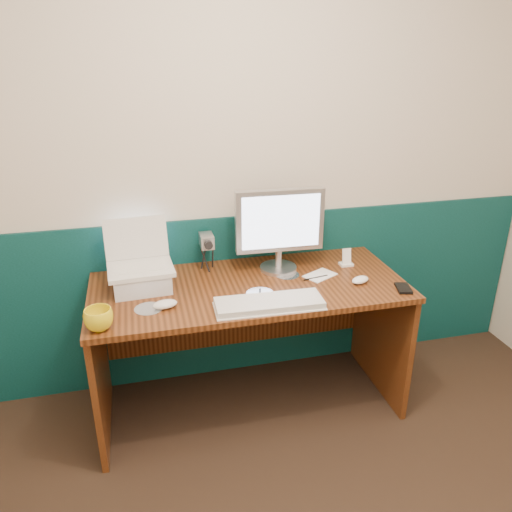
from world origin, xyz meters
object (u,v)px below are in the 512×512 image
object	(u,v)px
camcorder	(207,254)
keyboard	(269,304)
monitor	(279,229)
laptop	(138,247)
desk	(249,347)
mug	(99,319)

from	to	relation	value
camcorder	keyboard	bearing A→B (deg)	-66.53
monitor	camcorder	distance (m)	0.41
laptop	monitor	distance (m)	0.73
desk	monitor	xyz separation A→B (m)	(0.20, 0.15, 0.61)
desk	monitor	bearing A→B (deg)	36.78
monitor	keyboard	size ratio (longest dim) A/B	0.93
mug	laptop	bearing A→B (deg)	61.87
mug	camcorder	world-z (taller)	camcorder
desk	laptop	world-z (taller)	laptop
monitor	mug	world-z (taller)	monitor
mug	camcorder	xyz separation A→B (m)	(0.55, 0.51, 0.04)
keyboard	mug	size ratio (longest dim) A/B	4.06
keyboard	mug	bearing A→B (deg)	-176.30
laptop	keyboard	size ratio (longest dim) A/B	0.63
mug	camcorder	distance (m)	0.75
camcorder	desk	bearing A→B (deg)	-53.95
desk	keyboard	world-z (taller)	keyboard
monitor	camcorder	size ratio (longest dim) A/B	2.57
laptop	mug	distance (m)	0.44
desk	camcorder	xyz separation A→B (m)	(-0.18, 0.24, 0.47)
laptop	mug	bearing A→B (deg)	-121.57
desk	monitor	world-z (taller)	monitor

